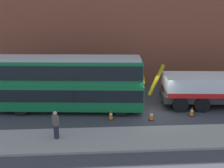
{
  "coord_description": "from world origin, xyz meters",
  "views": [
    {
      "loc": [
        -4.16,
        -17.44,
        7.61
      ],
      "look_at": [
        -3.08,
        0.55,
        2.0
      ],
      "focal_mm": 40.54,
      "sensor_mm": 36.0,
      "label": 1
    }
  ],
  "objects_px": {
    "traffic_cone_near_bus": "(111,115)",
    "traffic_cone_near_truck": "(192,111)",
    "traffic_cone_midway": "(151,115)",
    "double_decker_bus": "(68,82)",
    "pedestrian_onlooker": "(56,125)"
  },
  "relations": [
    {
      "from": "pedestrian_onlooker",
      "to": "traffic_cone_midway",
      "type": "distance_m",
      "value": 6.63
    },
    {
      "from": "traffic_cone_near_bus",
      "to": "traffic_cone_near_truck",
      "type": "relative_size",
      "value": 1.0
    },
    {
      "from": "double_decker_bus",
      "to": "pedestrian_onlooker",
      "type": "distance_m",
      "value": 4.75
    },
    {
      "from": "traffic_cone_midway",
      "to": "traffic_cone_near_truck",
      "type": "distance_m",
      "value": 3.08
    },
    {
      "from": "traffic_cone_midway",
      "to": "traffic_cone_near_bus",
      "type": "bearing_deg",
      "value": 174.46
    },
    {
      "from": "pedestrian_onlooker",
      "to": "traffic_cone_near_bus",
      "type": "relative_size",
      "value": 2.38
    },
    {
      "from": "double_decker_bus",
      "to": "pedestrian_onlooker",
      "type": "bearing_deg",
      "value": -89.28
    },
    {
      "from": "traffic_cone_midway",
      "to": "pedestrian_onlooker",
      "type": "bearing_deg",
      "value": -158.36
    },
    {
      "from": "double_decker_bus",
      "to": "pedestrian_onlooker",
      "type": "height_order",
      "value": "double_decker_bus"
    },
    {
      "from": "traffic_cone_near_bus",
      "to": "traffic_cone_midway",
      "type": "height_order",
      "value": "same"
    },
    {
      "from": "traffic_cone_midway",
      "to": "traffic_cone_near_truck",
      "type": "xyz_separation_m",
      "value": [
        3.04,
        0.49,
        0.0
      ]
    },
    {
      "from": "double_decker_bus",
      "to": "traffic_cone_near_truck",
      "type": "height_order",
      "value": "double_decker_bus"
    },
    {
      "from": "double_decker_bus",
      "to": "traffic_cone_midway",
      "type": "height_order",
      "value": "double_decker_bus"
    },
    {
      "from": "double_decker_bus",
      "to": "traffic_cone_midway",
      "type": "bearing_deg",
      "value": -15.77
    },
    {
      "from": "pedestrian_onlooker",
      "to": "traffic_cone_near_bus",
      "type": "height_order",
      "value": "pedestrian_onlooker"
    }
  ]
}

